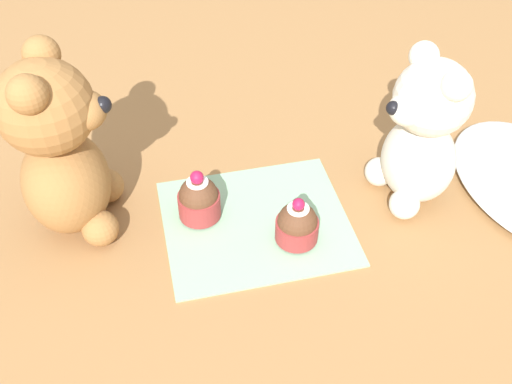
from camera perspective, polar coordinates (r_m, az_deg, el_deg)
ground_plane at (r=0.78m, az=0.00°, el=-2.99°), size 4.00×4.00×0.00m
knitted_placemat at (r=0.78m, az=0.00°, el=-2.83°), size 0.20×0.24×0.01m
teddy_bear_cream at (r=0.78m, az=15.55°, el=5.37°), size 0.11×0.11×0.21m
teddy_bear_tan at (r=0.74m, az=-18.13°, el=3.83°), size 0.13×0.13×0.24m
cupcake_near_cream_bear at (r=0.74m, az=3.94°, el=-3.11°), size 0.05×0.05×0.07m
cupcake_near_tan_bear at (r=0.77m, az=-5.46°, el=-0.69°), size 0.05×0.05×0.07m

